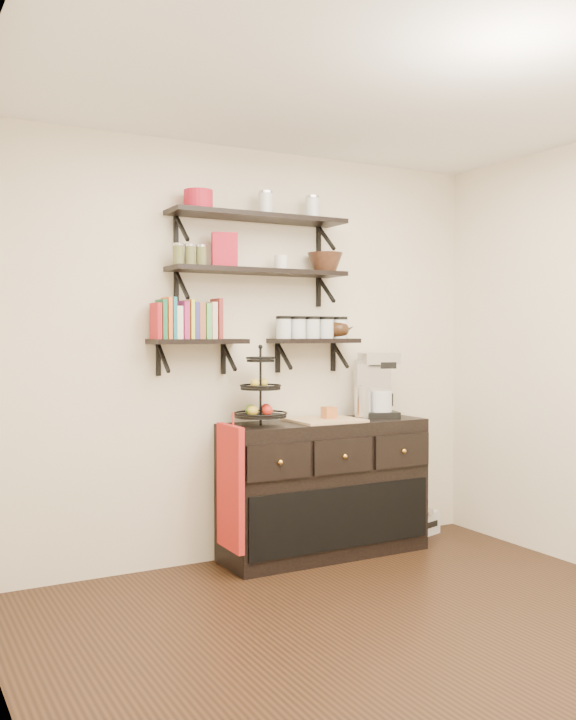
{
  "coord_description": "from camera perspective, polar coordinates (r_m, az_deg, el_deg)",
  "views": [
    {
      "loc": [
        -2.19,
        -2.81,
        1.48
      ],
      "look_at": [
        -0.04,
        1.15,
        1.33
      ],
      "focal_mm": 38.0,
      "sensor_mm": 36.0,
      "label": 1
    }
  ],
  "objects": [
    {
      "name": "red_pot",
      "position": [
        4.84,
        -6.73,
        11.81
      ],
      "size": [
        0.18,
        0.18,
        0.12
      ],
      "primitive_type": "cylinder",
      "color": "#AF1429",
      "rests_on": "shelf_top"
    },
    {
      "name": "back_wall",
      "position": [
        5.06,
        -2.86,
        0.48
      ],
      "size": [
        3.5,
        0.02,
        2.7
      ],
      "primitive_type": "cube",
      "color": "white",
      "rests_on": "ground"
    },
    {
      "name": "shelf_low_left",
      "position": [
        4.78,
        -6.79,
        1.31
      ],
      "size": [
        0.6,
        0.25,
        0.23
      ],
      "color": "black",
      "rests_on": "back_wall"
    },
    {
      "name": "ramekins",
      "position": [
        5.03,
        -0.51,
        7.29
      ],
      "size": [
        0.09,
        0.09,
        0.1
      ],
      "primitive_type": "cylinder",
      "color": "white",
      "rests_on": "shelf_mid"
    },
    {
      "name": "shelf_low_right",
      "position": [
        5.15,
        1.92,
        1.37
      ],
      "size": [
        0.6,
        0.25,
        0.23
      ],
      "color": "black",
      "rests_on": "back_wall"
    },
    {
      "name": "shelf_mid",
      "position": [
        4.96,
        -2.21,
        6.59
      ],
      "size": [
        1.2,
        0.27,
        0.23
      ],
      "color": "black",
      "rests_on": "back_wall"
    },
    {
      "name": "walnut_bowl",
      "position": [
        5.2,
        2.79,
        7.3
      ],
      "size": [
        0.24,
        0.24,
        0.13
      ],
      "primitive_type": null,
      "color": "black",
      "rests_on": "shelf_mid"
    },
    {
      "name": "apron",
      "position": [
        4.72,
        -4.33,
        -9.47
      ],
      "size": [
        0.04,
        0.33,
        0.76
      ],
      "primitive_type": "cube",
      "color": "#A61119",
      "rests_on": "sideboard"
    },
    {
      "name": "sideboard",
      "position": [
        5.16,
        2.72,
        -9.53
      ],
      "size": [
        1.4,
        0.5,
        0.92
      ],
      "color": "black",
      "rests_on": "floor"
    },
    {
      "name": "floor",
      "position": [
        3.86,
        9.28,
        -20.65
      ],
      "size": [
        3.5,
        3.5,
        0.0
      ],
      "primitive_type": "plane",
      "color": "black",
      "rests_on": "ground"
    },
    {
      "name": "fruit_stand",
      "position": [
        4.85,
        -2.06,
        -2.91
      ],
      "size": [
        0.33,
        0.33,
        0.49
      ],
      "rotation": [
        0.0,
        0.0,
        0.16
      ],
      "color": "black",
      "rests_on": "sideboard"
    },
    {
      "name": "candle",
      "position": [
        5.1,
        3.07,
        -3.94
      ],
      "size": [
        0.08,
        0.08,
        0.08
      ],
      "primitive_type": "cube",
      "color": "#B45F29",
      "rests_on": "sideboard"
    },
    {
      "name": "shelf_top",
      "position": [
        5.0,
        -2.22,
        10.6
      ],
      "size": [
        1.2,
        0.27,
        0.23
      ],
      "color": "black",
      "rests_on": "back_wall"
    },
    {
      "name": "glass_canisters",
      "position": [
        5.15,
        1.84,
        2.34
      ],
      "size": [
        0.54,
        0.1,
        0.13
      ],
      "color": "silver",
      "rests_on": "shelf_low_right"
    },
    {
      "name": "thermal_carafe",
      "position": [
        5.22,
        5.62,
        -3.22
      ],
      "size": [
        0.11,
        0.11,
        0.22
      ],
      "primitive_type": "cylinder",
      "color": "silver",
      "rests_on": "sideboard"
    },
    {
      "name": "cookbooks",
      "position": [
        4.76,
        -7.38,
        2.95
      ],
      "size": [
        0.43,
        0.15,
        0.26
      ],
      "color": "#B11D24",
      "rests_on": "shelf_low_left"
    },
    {
      "name": "left_wall",
      "position": [
        2.85,
        -19.61,
        -0.82
      ],
      "size": [
        0.02,
        3.5,
        2.7
      ],
      "primitive_type": "cube",
      "color": "white",
      "rests_on": "ground"
    },
    {
      "name": "coffee_maker",
      "position": [
        5.34,
        6.63,
        -1.98
      ],
      "size": [
        0.3,
        0.3,
        0.45
      ],
      "rotation": [
        0.0,
        0.0,
        -0.3
      ],
      "color": "black",
      "rests_on": "sideboard"
    },
    {
      "name": "recipe_box",
      "position": [
        4.86,
        -4.78,
        8.2
      ],
      "size": [
        0.17,
        0.1,
        0.22
      ],
      "primitive_type": "cube",
      "rotation": [
        0.0,
        0.0,
        -0.26
      ],
      "color": "#AF1429",
      "rests_on": "shelf_mid"
    },
    {
      "name": "ceiling",
      "position": [
        3.76,
        9.53,
        20.82
      ],
      "size": [
        3.5,
        3.5,
        0.02
      ],
      "primitive_type": "cube",
      "color": "white",
      "rests_on": "back_wall"
    },
    {
      "name": "radio",
      "position": [
        5.81,
        9.82,
        -11.89
      ],
      "size": [
        0.34,
        0.26,
        0.19
      ],
      "rotation": [
        0.0,
        0.0,
        0.29
      ],
      "color": "silver",
      "rests_on": "floor"
    },
    {
      "name": "teapot",
      "position": [
        5.25,
        3.82,
        2.4
      ],
      "size": [
        0.22,
        0.19,
        0.14
      ],
      "primitive_type": null,
      "rotation": [
        0.0,
        0.0,
        0.26
      ],
      "color": "#321D0F",
      "rests_on": "shelf_low_right"
    }
  ]
}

